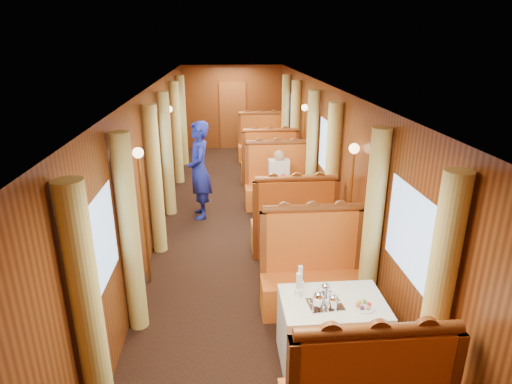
{
  "coord_description": "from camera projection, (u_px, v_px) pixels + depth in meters",
  "views": [
    {
      "loc": [
        -0.32,
        -7.11,
        3.26
      ],
      "look_at": [
        0.16,
        -1.04,
        1.05
      ],
      "focal_mm": 30.0,
      "sensor_mm": 36.0,
      "label": 1
    }
  ],
  "objects": [
    {
      "name": "floor",
      "position": [
        243.0,
        227.0,
        7.8
      ],
      "size": [
        3.0,
        12.0,
        0.01
      ],
      "primitive_type": null,
      "color": "black",
      "rests_on": "ground"
    },
    {
      "name": "ceiling",
      "position": [
        241.0,
        87.0,
        6.95
      ],
      "size": [
        3.0,
        12.0,
        0.01
      ],
      "primitive_type": null,
      "rotation": [
        3.14,
        0.0,
        0.0
      ],
      "color": "silver",
      "rests_on": "wall_left"
    },
    {
      "name": "wall_far",
      "position": [
        233.0,
        108.0,
        13.0
      ],
      "size": [
        3.0,
        0.01,
        2.5
      ],
      "primitive_type": null,
      "rotation": [
        1.57,
        0.0,
        0.0
      ],
      "color": "brown",
      "rests_on": "floor"
    },
    {
      "name": "wall_left",
      "position": [
        154.0,
        163.0,
        7.26
      ],
      "size": [
        0.01,
        12.0,
        2.5
      ],
      "primitive_type": null,
      "rotation": [
        1.57,
        0.0,
        1.57
      ],
      "color": "brown",
      "rests_on": "floor"
    },
    {
      "name": "wall_right",
      "position": [
        328.0,
        159.0,
        7.48
      ],
      "size": [
        0.01,
        12.0,
        2.5
      ],
      "primitive_type": null,
      "rotation": [
        1.57,
        0.0,
        -1.57
      ],
      "color": "brown",
      "rests_on": "floor"
    },
    {
      "name": "doorway_far",
      "position": [
        233.0,
        116.0,
        13.05
      ],
      "size": [
        0.8,
        0.04,
        2.0
      ],
      "primitive_type": "cube",
      "color": "brown",
      "rests_on": "floor"
    },
    {
      "name": "table_near",
      "position": [
        331.0,
        332.0,
        4.44
      ],
      "size": [
        1.05,
        0.72,
        0.75
      ],
      "primitive_type": "cube",
      "color": "white",
      "rests_on": "floor"
    },
    {
      "name": "banquette_near_aft",
      "position": [
        312.0,
        276.0,
        5.38
      ],
      "size": [
        1.3,
        0.55,
        1.34
      ],
      "color": "#BD3915",
      "rests_on": "floor"
    },
    {
      "name": "table_mid",
      "position": [
        284.0,
        207.0,
        7.72
      ],
      "size": [
        1.05,
        0.72,
        0.75
      ],
      "primitive_type": "cube",
      "color": "white",
      "rests_on": "floor"
    },
    {
      "name": "banquette_mid_fwd",
      "position": [
        293.0,
        228.0,
        6.76
      ],
      "size": [
        1.3,
        0.55,
        1.34
      ],
      "color": "#BD3915",
      "rests_on": "floor"
    },
    {
      "name": "banquette_mid_aft",
      "position": [
        277.0,
        186.0,
        8.66
      ],
      "size": [
        1.3,
        0.55,
        1.34
      ],
      "color": "#BD3915",
      "rests_on": "floor"
    },
    {
      "name": "table_far",
      "position": [
        265.0,
        156.0,
        11.01
      ],
      "size": [
        1.05,
        0.72,
        0.75
      ],
      "primitive_type": "cube",
      "color": "white",
      "rests_on": "floor"
    },
    {
      "name": "banquette_far_fwd",
      "position": [
        269.0,
        165.0,
        10.04
      ],
      "size": [
        1.3,
        0.55,
        1.34
      ],
      "color": "#BD3915",
      "rests_on": "floor"
    },
    {
      "name": "banquette_far_aft",
      "position": [
        261.0,
        145.0,
        11.94
      ],
      "size": [
        1.3,
        0.55,
        1.34
      ],
      "color": "#BD3915",
      "rests_on": "floor"
    },
    {
      "name": "tea_tray",
      "position": [
        325.0,
        305.0,
        4.24
      ],
      "size": [
        0.36,
        0.29,
        0.01
      ],
      "primitive_type": "cube",
      "rotation": [
        0.0,
        0.0,
        0.09
      ],
      "color": "silver",
      "rests_on": "table_near"
    },
    {
      "name": "teapot_left",
      "position": [
        318.0,
        302.0,
        4.17
      ],
      "size": [
        0.19,
        0.16,
        0.14
      ],
      "primitive_type": null,
      "rotation": [
        0.0,
        0.0,
        -0.16
      ],
      "color": "silver",
      "rests_on": "tea_tray"
    },
    {
      "name": "teapot_right",
      "position": [
        333.0,
        304.0,
        4.17
      ],
      "size": [
        0.16,
        0.13,
        0.12
      ],
      "primitive_type": null,
      "rotation": [
        0.0,
        0.0,
        -0.18
      ],
      "color": "silver",
      "rests_on": "tea_tray"
    },
    {
      "name": "teapot_back",
      "position": [
        325.0,
        292.0,
        4.36
      ],
      "size": [
        0.17,
        0.14,
        0.12
      ],
      "primitive_type": null,
      "rotation": [
        0.0,
        0.0,
        -0.2
      ],
      "color": "silver",
      "rests_on": "tea_tray"
    },
    {
      "name": "fruit_plate",
      "position": [
        363.0,
        306.0,
        4.2
      ],
      "size": [
        0.23,
        0.23,
        0.05
      ],
      "rotation": [
        0.0,
        0.0,
        -0.38
      ],
      "color": "white",
      "rests_on": "table_near"
    },
    {
      "name": "cup_inboard",
      "position": [
        298.0,
        287.0,
        4.36
      ],
      "size": [
        0.08,
        0.08,
        0.26
      ],
      "rotation": [
        0.0,
        0.0,
        0.11
      ],
      "color": "white",
      "rests_on": "table_near"
    },
    {
      "name": "cup_outboard",
      "position": [
        300.0,
        280.0,
        4.5
      ],
      "size": [
        0.08,
        0.08,
        0.26
      ],
      "rotation": [
        0.0,
        0.0,
        0.36
      ],
      "color": "white",
      "rests_on": "table_near"
    },
    {
      "name": "rose_vase_mid",
      "position": [
        284.0,
        178.0,
        7.52
      ],
      "size": [
        0.06,
        0.06,
        0.36
      ],
      "rotation": [
        0.0,
        0.0,
        0.16
      ],
      "color": "silver",
      "rests_on": "table_mid"
    },
    {
      "name": "rose_vase_far",
      "position": [
        264.0,
        135.0,
        10.78
      ],
      "size": [
        0.06,
        0.06,
        0.36
      ],
      "rotation": [
        0.0,
        0.0,
        -0.35
      ],
      "color": "silver",
      "rests_on": "table_far"
    },
    {
      "name": "window_left_near",
      "position": [
        99.0,
        247.0,
        3.91
      ],
      "size": [
        0.01,
        1.2,
        0.9
      ],
      "primitive_type": null,
      "rotation": [
        1.57,
        0.0,
        1.57
      ],
      "color": "#8AADDA",
      "rests_on": "wall_left"
    },
    {
      "name": "curtain_left_near_a",
      "position": [
        90.0,
        325.0,
        3.28
      ],
      "size": [
        0.22,
        0.22,
        2.35
      ],
      "primitive_type": "cylinder",
      "color": "#E1D273",
      "rests_on": "floor"
    },
    {
      "name": "curtain_left_near_b",
      "position": [
        130.0,
        236.0,
        4.75
      ],
      "size": [
        0.22,
        0.22,
        2.35
      ],
      "primitive_type": "cylinder",
      "color": "#E1D273",
      "rests_on": "floor"
    },
    {
      "name": "window_right_near",
      "position": [
        413.0,
        236.0,
        4.13
      ],
      "size": [
        0.01,
        1.2,
        0.9
      ],
      "primitive_type": null,
      "rotation": [
        1.57,
        0.0,
        -1.57
      ],
      "color": "#8AADDA",
      "rests_on": "wall_right"
    },
    {
      "name": "curtain_right_near_a",
      "position": [
        436.0,
        308.0,
        3.49
      ],
      "size": [
        0.22,
        0.22,
        2.35
      ],
      "primitive_type": "cylinder",
      "color": "#E1D273",
      "rests_on": "floor"
    },
    {
      "name": "curtain_right_near_b",
      "position": [
        372.0,
        228.0,
        4.95
      ],
      "size": [
        0.22,
        0.22,
        2.35
      ],
      "primitive_type": "cylinder",
      "color": "#E1D273",
      "rests_on": "floor"
    },
    {
      "name": "window_left_mid",
      "position": [
        154.0,
        151.0,
        7.19
      ],
      "size": [
        0.01,
        1.2,
        0.9
      ],
      "primitive_type": null,
      "rotation": [
        1.57,
        0.0,
        1.57
      ],
      "color": "#8AADDA",
      "rests_on": "wall_left"
    },
    {
      "name": "curtain_left_mid_a",
      "position": [
        155.0,
        181.0,
        6.56
      ],
      "size": [
        0.22,
        0.22,
        2.35
      ],
      "primitive_type": "cylinder",
      "color": "#E1D273",
      "rests_on": "floor"
    },
    {
      "name": "curtain_left_mid_b",
      "position": [
        167.0,
        155.0,
        8.03
      ],
      "size": [
        0.22,
        0.22,
        2.35
      ],
      "primitive_type": "cylinder",
      "color": "#E1D273",
      "rests_on": "floor"
    },
    {
      "name": "window_right_mid",
      "position": [
        327.0,
        148.0,
        7.41
      ],
      "size": [
        0.01,
        1.2,
        0.9
      ],
      "primitive_type": null,
      "rotation": [
        1.57,
        0.0,
        -1.57
      ],
      "color": "#8AADDA",
      "rests_on": "wall_right"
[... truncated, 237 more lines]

